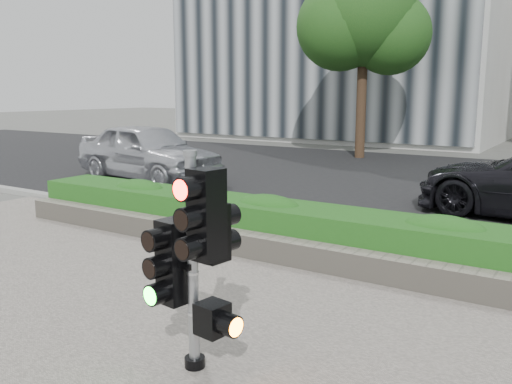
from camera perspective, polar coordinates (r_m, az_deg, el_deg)
ground at (r=6.05m, az=-1.69°, el=-13.15°), size 120.00×120.00×0.00m
road at (r=15.10m, az=20.27°, el=0.60°), size 60.00×13.00×0.02m
curb at (r=8.66m, az=10.21°, el=-5.55°), size 60.00×0.25×0.12m
stone_wall at (r=7.53m, az=6.55°, el=-6.79°), size 12.00×0.32×0.34m
hedge at (r=8.05m, az=8.63°, el=-4.45°), size 12.00×1.00×0.68m
tree_left at (r=20.77m, az=11.34°, el=17.51°), size 4.61×4.03×7.34m
traffic_signal at (r=4.66m, az=-6.24°, el=-6.19°), size 0.69×0.53×1.92m
car_silver at (r=15.27m, az=-11.32°, el=4.20°), size 4.86×2.48×1.59m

